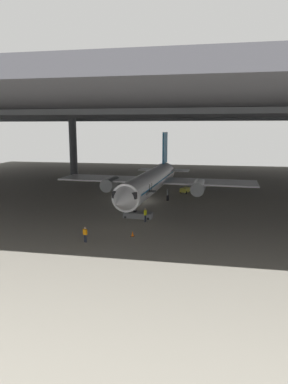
{
  "coord_description": "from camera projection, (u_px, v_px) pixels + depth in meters",
  "views": [
    {
      "loc": [
        11.0,
        -51.5,
        11.22
      ],
      "look_at": [
        2.3,
        -5.11,
        2.41
      ],
      "focal_mm": 32.22,
      "sensor_mm": 36.0,
      "label": 1
    }
  ],
  "objects": [
    {
      "name": "ground_plane",
      "position": [
        136.0,
        201.0,
        53.81
      ],
      "size": [
        110.0,
        110.0,
        0.0
      ],
      "primitive_type": "plane",
      "color": "gray"
    },
    {
      "name": "baggage_tug",
      "position": [
        186.0,
        190.0,
        60.31
      ],
      "size": [
        1.98,
        2.49,
        0.9
      ],
      "color": "yellow",
      "rests_on": "ground_plane"
    },
    {
      "name": "traffic_cone_orange",
      "position": [
        133.0,
        234.0,
        36.09
      ],
      "size": [
        0.36,
        0.36,
        0.6
      ],
      "color": "black",
      "rests_on": "ground_plane"
    },
    {
      "name": "airplane_main",
      "position": [
        151.0,
        181.0,
        51.93
      ],
      "size": [
        31.74,
        32.87,
        10.45
      ],
      "color": "white",
      "rests_on": "ground_plane"
    },
    {
      "name": "crew_worker_near_nose",
      "position": [
        85.0,
        234.0,
        34.13
      ],
      "size": [
        0.53,
        0.32,
        1.57
      ],
      "color": "#232838",
      "rests_on": "ground_plane"
    },
    {
      "name": "boarding_stairs",
      "position": [
        139.0,
        212.0,
        43.54
      ],
      "size": [
        4.06,
        1.71,
        4.45
      ],
      "color": "slate",
      "rests_on": "ground_plane"
    },
    {
      "name": "crew_worker_by_stairs",
      "position": [
        145.0,
        214.0,
        41.52
      ],
      "size": [
        0.33,
        0.52,
        1.7
      ],
      "color": "#232838",
      "rests_on": "ground_plane"
    },
    {
      "name": "hangar_structure",
      "position": [
        150.0,
        112.0,
        64.54
      ],
      "size": [
        121.0,
        99.0,
        14.73
      ],
      "color": "#4C4F54",
      "rests_on": "ground_plane"
    }
  ]
}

